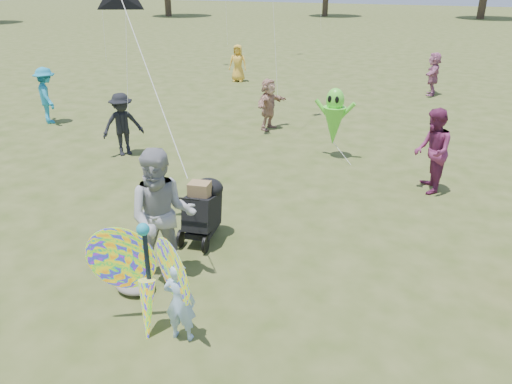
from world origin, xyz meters
The scene contains 13 objects.
ground centered at (0.00, 0.00, 0.00)m, with size 160.00×160.00×0.00m, color #51592B.
child_girl centered at (-0.22, -0.78, 0.54)m, with size 0.40×0.26×1.09m, color #A1C4E5.
adult_man centered at (-1.14, 0.30, 1.02)m, with size 0.99×0.77×2.04m, color gray.
grey_bag centered at (-1.38, -0.18, 0.09)m, with size 0.59×0.48×0.19m, color slate.
crowd_b centered at (-5.24, 4.68, 0.79)m, with size 1.02×0.59×1.58m, color black.
crowd_d centered at (-2.78, 8.29, 0.75)m, with size 1.39×0.44×1.50m, color tan.
crowd_e centered at (2.08, 5.34, 0.89)m, with size 0.86×0.67×1.77m, color #742650.
crowd_g centered at (-6.76, 14.49, 0.77)m, with size 0.75×0.49×1.54m, color gold.
crowd_i centered at (-9.23, 6.21, 0.85)m, with size 1.10×0.63×1.70m, color teal.
crowd_j centered at (1.15, 15.09, 0.79)m, with size 1.47×0.47×1.59m, color #B2668A.
jogging_stroller centered at (-1.21, 1.59, 0.61)m, with size 0.61×1.10×1.09m.
butterfly_kite centered at (-0.67, -0.80, 0.75)m, with size 1.74×0.75×1.71m.
alien_kite centered at (-0.37, 6.63, 0.97)m, with size 1.12×0.69×1.74m.
Camera 1 is at (2.67, -5.04, 4.21)m, focal length 35.00 mm.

